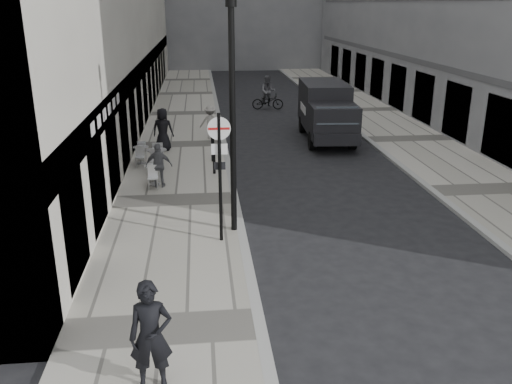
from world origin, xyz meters
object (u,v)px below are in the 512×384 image
sign_post (220,161)px  cyclist (268,96)px  panel_van (326,109)px  lamppost (232,106)px  walking_man (151,336)px

sign_post → cyclist: size_ratio=1.69×
panel_van → cyclist: size_ratio=2.76×
sign_post → panel_van: 13.06m
lamppost → panel_van: size_ratio=1.12×
walking_man → cyclist: cyclist is taller
sign_post → lamppost: lamppost is taller
walking_man → cyclist: size_ratio=0.94×
lamppost → panel_van: bearing=64.8°
sign_post → lamppost: bearing=61.1°
walking_man → panel_van: panel_van is taller
sign_post → panel_van: (5.60, 11.77, -0.89)m
sign_post → walking_man: bearing=-102.9°
sign_post → panel_van: bearing=64.9°
sign_post → lamppost: 1.56m
walking_man → panel_van: 19.07m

